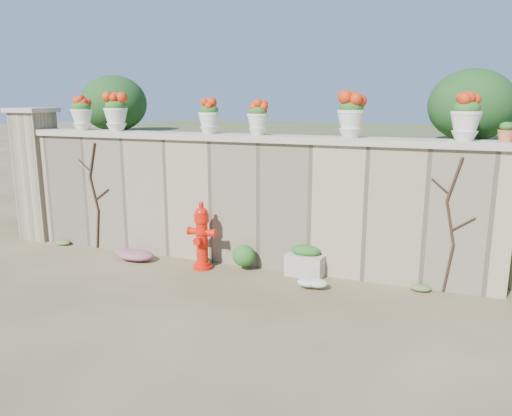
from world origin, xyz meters
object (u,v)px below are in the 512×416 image
at_px(planter_box, 306,261).
at_px(urn_pot_0, 82,113).
at_px(fire_hydrant, 202,236).
at_px(terracotta_pot, 506,133).

distance_m(planter_box, urn_pot_0, 4.75).
distance_m(fire_hydrant, terracotta_pot, 4.56).
height_order(planter_box, urn_pot_0, urn_pot_0).
distance_m(planter_box, terracotta_pot, 3.28).
distance_m(fire_hydrant, urn_pot_0, 3.24).
height_order(urn_pot_0, terracotta_pot, urn_pot_0).
bearing_deg(urn_pot_0, fire_hydrant, -11.61).
height_order(planter_box, terracotta_pot, terracotta_pot).
bearing_deg(fire_hydrant, planter_box, 10.14).
bearing_deg(urn_pot_0, terracotta_pot, -0.00).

